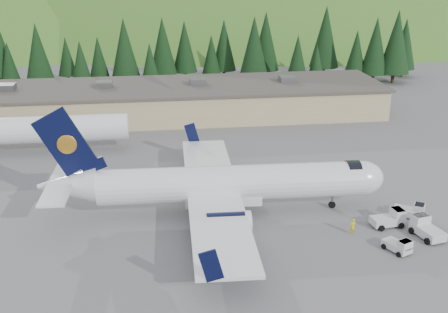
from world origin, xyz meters
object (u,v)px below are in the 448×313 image
at_px(baggage_tug_b, 412,211).
at_px(terminal_building, 167,100).
at_px(ramp_worker, 353,227).
at_px(baggage_tug_d, 399,246).
at_px(second_airliner, 22,129).
at_px(airliner, 222,185).
at_px(baggage_tug_a, 390,218).
at_px(baggage_tug_c, 426,228).

relative_size(baggage_tug_b, terminal_building, 0.05).
xyz_separation_m(baggage_tug_b, ramp_worker, (-7.21, -2.71, 0.09)).
bearing_deg(baggage_tug_d, second_airliner, -154.40).
xyz_separation_m(airliner, baggage_tug_a, (16.01, -5.17, -2.36)).
xyz_separation_m(baggage_tug_b, baggage_tug_c, (-0.49, -3.97, 0.11)).
distance_m(baggage_tug_a, baggage_tug_c, 3.48).
bearing_deg(terminal_building, baggage_tug_d, -68.88).
xyz_separation_m(baggage_tug_b, terminal_building, (-22.89, 41.66, 1.92)).
height_order(second_airliner, baggage_tug_b, second_airliner).
relative_size(second_airliner, baggage_tug_a, 8.20).
height_order(terminal_building, baggage_tug_d, terminal_building).
xyz_separation_m(baggage_tug_c, ramp_worker, (-6.73, 1.27, -0.02)).
height_order(second_airliner, ramp_worker, second_airliner).
distance_m(second_airliner, baggage_tug_b, 49.98).
distance_m(baggage_tug_c, terminal_building, 50.87).
distance_m(baggage_tug_b, baggage_tug_d, 7.83).
distance_m(baggage_tug_a, baggage_tug_b, 3.26).
xyz_separation_m(airliner, baggage_tug_b, (18.92, -3.70, -2.42)).
bearing_deg(baggage_tug_c, airliner, 55.15).
relative_size(baggage_tug_b, ramp_worker, 2.06).
xyz_separation_m(baggage_tug_a, baggage_tug_b, (2.91, 1.47, -0.06)).
bearing_deg(ramp_worker, baggage_tug_c, 152.55).
distance_m(baggage_tug_d, ramp_worker, 4.86).
bearing_deg(baggage_tug_b, airliner, -157.25).
relative_size(airliner, baggage_tug_d, 12.19).
height_order(baggage_tug_d, ramp_worker, ramp_worker).
distance_m(baggage_tug_b, ramp_worker, 7.71).
bearing_deg(baggage_tug_b, baggage_tug_d, -89.22).
xyz_separation_m(baggage_tug_d, ramp_worker, (-2.94, 3.86, 0.18)).
bearing_deg(terminal_building, ramp_worker, -70.54).
bearing_deg(baggage_tug_a, second_airliner, 139.35).
bearing_deg(terminal_building, baggage_tug_a, -65.14).
xyz_separation_m(terminal_building, ramp_worker, (15.68, -44.36, -1.83)).
relative_size(baggage_tug_c, baggage_tug_d, 1.28).
bearing_deg(baggage_tug_d, terminal_building, 176.62).
bearing_deg(baggage_tug_a, baggage_tug_d, -111.42).
xyz_separation_m(second_airliner, baggage_tug_a, (39.90, -27.13, -2.56)).
xyz_separation_m(baggage_tug_a, baggage_tug_d, (-1.36, -5.09, -0.14)).
distance_m(terminal_building, ramp_worker, 47.09).
bearing_deg(airliner, second_airliner, 139.60).
distance_m(baggage_tug_b, baggage_tug_c, 4.00).
xyz_separation_m(second_airliner, baggage_tug_d, (38.54, -32.23, -2.70)).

